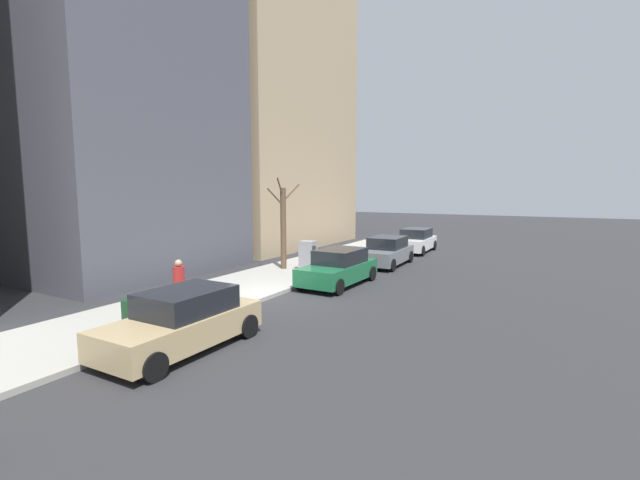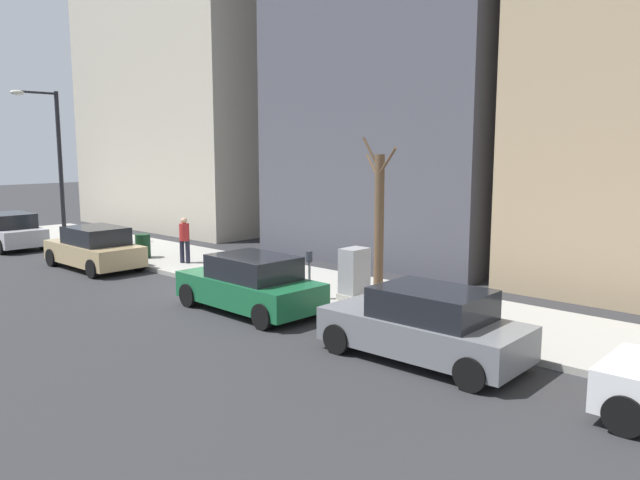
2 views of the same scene
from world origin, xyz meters
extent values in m
plane|color=#2B2B2D|center=(0.00, 0.00, 0.00)|extent=(120.00, 120.00, 0.00)
cube|color=#9E9B93|center=(2.00, 0.00, 0.07)|extent=(4.00, 36.00, 0.15)
cube|color=white|center=(-1.14, -14.18, 0.57)|extent=(1.89, 4.24, 0.70)
cube|color=black|center=(-1.13, -14.38, 1.22)|extent=(1.65, 2.24, 0.60)
cylinder|color=black|center=(-2.02, -12.65, 0.32)|extent=(0.23, 0.64, 0.64)
cylinder|color=black|center=(-0.32, -12.61, 0.32)|extent=(0.23, 0.64, 0.64)
cylinder|color=black|center=(-1.95, -15.75, 0.32)|extent=(0.23, 0.64, 0.64)
cylinder|color=black|center=(-0.25, -15.71, 0.32)|extent=(0.23, 0.64, 0.64)
cube|color=slate|center=(-1.23, -8.52, 0.57)|extent=(1.88, 4.23, 0.70)
cube|color=black|center=(-1.23, -8.72, 1.22)|extent=(1.64, 2.23, 0.60)
cylinder|color=black|center=(-2.11, -6.99, 0.32)|extent=(0.23, 0.64, 0.64)
cylinder|color=black|center=(-0.41, -6.95, 0.32)|extent=(0.23, 0.64, 0.64)
cylinder|color=black|center=(-2.05, -10.09, 0.32)|extent=(0.23, 0.64, 0.64)
cylinder|color=black|center=(-0.35, -10.05, 0.32)|extent=(0.23, 0.64, 0.64)
cube|color=#196038|center=(-1.12, -3.01, 0.57)|extent=(1.91, 4.25, 0.70)
cube|color=black|center=(-1.13, -3.21, 1.22)|extent=(1.66, 2.24, 0.60)
cylinder|color=black|center=(-1.93, -1.44, 0.32)|extent=(0.24, 0.65, 0.64)
cylinder|color=black|center=(-0.23, -1.48, 0.32)|extent=(0.24, 0.65, 0.64)
cylinder|color=black|center=(-2.01, -4.54, 0.32)|extent=(0.24, 0.65, 0.64)
cylinder|color=black|center=(-0.32, -4.58, 0.32)|extent=(0.24, 0.65, 0.64)
cube|color=tan|center=(-1.03, 5.54, 0.57)|extent=(1.83, 4.21, 0.70)
cube|color=black|center=(-1.03, 5.34, 1.22)|extent=(1.62, 2.21, 0.60)
cylinder|color=black|center=(-1.87, 7.09, 0.32)|extent=(0.22, 0.64, 0.64)
cylinder|color=black|center=(-0.17, 7.08, 0.32)|extent=(0.22, 0.64, 0.64)
cylinder|color=black|center=(-1.89, 3.99, 0.32)|extent=(0.22, 0.64, 0.64)
cylinder|color=black|center=(-0.19, 3.98, 0.32)|extent=(0.22, 0.64, 0.64)
cylinder|color=slate|center=(0.45, -3.71, 0.68)|extent=(0.07, 0.07, 1.05)
cube|color=#2D333D|center=(0.45, -3.71, 1.35)|extent=(0.14, 0.10, 0.30)
cube|color=#A8A399|center=(1.30, -4.61, 0.24)|extent=(0.83, 0.61, 0.18)
cube|color=#939399|center=(1.30, -4.61, 0.96)|extent=(0.75, 0.55, 1.25)
cylinder|color=brown|center=(2.60, -4.44, 2.13)|extent=(0.28, 0.28, 3.96)
cylinder|color=brown|center=(2.38, -4.85, 3.90)|extent=(0.45, 0.90, 0.87)
cylinder|color=brown|center=(2.57, -4.16, 4.12)|extent=(0.14, 0.63, 0.98)
cylinder|color=brown|center=(2.80, -4.07, 3.69)|extent=(0.43, 0.83, 0.87)
cylinder|color=#14381E|center=(0.90, 5.47, 0.60)|extent=(0.56, 0.56, 0.90)
cylinder|color=#1E1E2D|center=(1.38, 3.28, 0.56)|extent=(0.16, 0.16, 0.82)
cylinder|color=#1E1E2D|center=(1.30, 3.50, 0.56)|extent=(0.16, 0.16, 0.82)
cylinder|color=#A52323|center=(1.34, 3.39, 1.28)|extent=(0.36, 0.36, 0.62)
sphere|color=tan|center=(1.34, 3.39, 1.70)|extent=(0.22, 0.22, 0.22)
cube|color=tan|center=(11.99, -12.95, 11.81)|extent=(12.98, 12.98, 23.62)
cube|color=#4C4C56|center=(10.36, -0.88, 10.40)|extent=(9.73, 9.73, 20.79)
camera|label=1|loc=(-9.09, 12.90, 4.00)|focal=24.00mm
camera|label=2|loc=(-11.65, -15.31, 4.31)|focal=35.00mm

